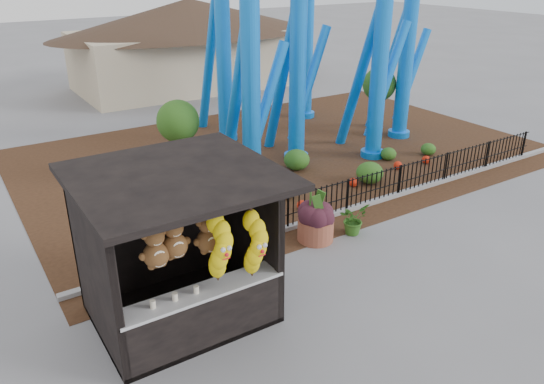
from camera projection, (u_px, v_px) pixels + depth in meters
ground at (336, 296)px, 11.18m from camera, size 120.00×120.00×0.00m
mulch_bed at (283, 153)px, 19.31m from camera, size 18.00×12.00×0.02m
curb at (379, 200)px, 15.44m from camera, size 18.00×0.18×0.12m
prize_booth at (182, 254)px, 9.79m from camera, size 3.50×3.40×3.12m
picket_fence at (402, 180)px, 15.70m from camera, size 12.20×0.06×1.00m
terracotta_planter at (315, 229)px, 13.29m from camera, size 1.12×1.12×0.58m
planter_foliage at (316, 207)px, 13.04m from camera, size 0.70×0.70×0.64m
potted_plant at (353, 219)px, 13.57m from camera, size 0.87×0.80×0.81m
landscaping at (341, 167)px, 17.19m from camera, size 7.03×3.19×0.69m
pavilion at (190, 29)px, 28.29m from camera, size 15.00×15.00×4.80m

